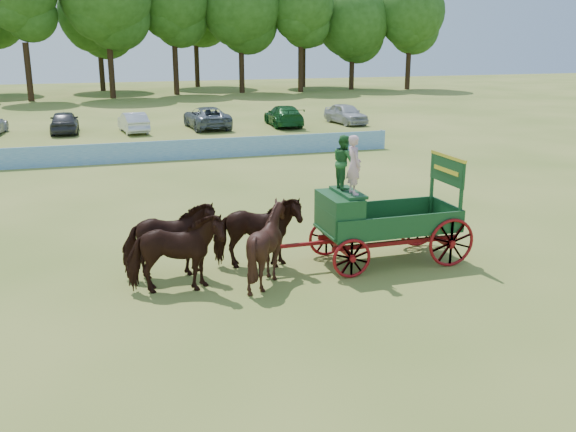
{
  "coord_description": "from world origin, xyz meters",
  "views": [
    {
      "loc": [
        -4.29,
        -15.3,
        6.24
      ],
      "look_at": [
        0.99,
        1.49,
        1.3
      ],
      "focal_mm": 40.0,
      "sensor_mm": 36.0,
      "label": 1
    }
  ],
  "objects": [
    {
      "name": "treeline",
      "position": [
        -3.9,
        59.96,
        9.8
      ],
      "size": [
        85.31,
        23.79,
        15.77
      ],
      "color": "#382314",
      "rests_on": "ground"
    },
    {
      "name": "horse_lead_right",
      "position": [
        -2.45,
        1.04,
        1.03
      ],
      "size": [
        2.45,
        1.14,
        2.06
      ],
      "primitive_type": "imported",
      "rotation": [
        0.0,
        0.0,
        1.56
      ],
      "color": "black",
      "rests_on": "ground"
    },
    {
      "name": "parked_cars",
      "position": [
        -5.94,
        29.81,
        0.74
      ],
      "size": [
        42.45,
        7.17,
        1.63
      ],
      "color": "silver",
      "rests_on": "ground"
    },
    {
      "name": "horse_lead_left",
      "position": [
        -2.45,
        -0.06,
        1.03
      ],
      "size": [
        2.54,
        1.35,
        2.06
      ],
      "primitive_type": "imported",
      "rotation": [
        0.0,
        0.0,
        1.47
      ],
      "color": "black",
      "rests_on": "ground"
    },
    {
      "name": "farm_dray",
      "position": [
        2.92,
        0.52,
        1.62
      ],
      "size": [
        6.0,
        2.0,
        3.75
      ],
      "color": "maroon",
      "rests_on": "ground"
    },
    {
      "name": "ground",
      "position": [
        0.0,
        0.0,
        0.0
      ],
      "size": [
        160.0,
        160.0,
        0.0
      ],
      "primitive_type": "plane",
      "color": "#A69D4B",
      "rests_on": "ground"
    },
    {
      "name": "sponsor_banner",
      "position": [
        -1.0,
        18.0,
        0.53
      ],
      "size": [
        26.0,
        0.08,
        1.05
      ],
      "primitive_type": "cube",
      "color": "#2171B6",
      "rests_on": "ground"
    },
    {
      "name": "horse_wheel_left",
      "position": [
        -0.05,
        -0.06,
        1.03
      ],
      "size": [
        2.18,
        2.02,
        2.07
      ],
      "primitive_type": "imported",
      "rotation": [
        0.0,
        0.0,
        1.78
      ],
      "color": "black",
      "rests_on": "ground"
    },
    {
      "name": "horse_wheel_right",
      "position": [
        -0.05,
        1.04,
        1.03
      ],
      "size": [
        2.62,
        1.61,
        2.06
      ],
      "primitive_type": "imported",
      "rotation": [
        0.0,
        0.0,
        1.35
      ],
      "color": "black",
      "rests_on": "ground"
    }
  ]
}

